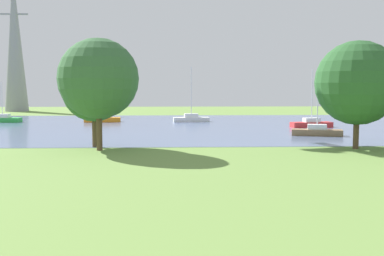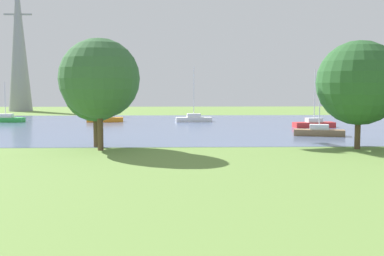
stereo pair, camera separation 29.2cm
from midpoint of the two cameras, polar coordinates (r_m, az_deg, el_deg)
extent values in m
plane|color=olive|center=(29.89, -4.01, -4.36)|extent=(160.00, 160.00, 0.00)
cube|color=slate|center=(57.69, -3.20, 0.26)|extent=(140.00, 40.00, 0.02)
cube|color=white|center=(64.03, -0.23, 1.03)|extent=(4.89, 1.84, 0.60)
cube|color=white|center=(63.99, -0.23, 1.52)|extent=(1.87, 1.22, 0.50)
cylinder|color=silver|center=(63.87, -0.23, 4.32)|extent=(0.10, 0.10, 6.75)
cube|color=orange|center=(64.75, -10.83, 0.98)|extent=(4.96, 2.15, 0.60)
cube|color=white|center=(64.71, -10.84, 1.47)|extent=(1.94, 1.34, 0.50)
cylinder|color=silver|center=(64.59, -10.88, 4.22)|extent=(0.10, 0.10, 6.72)
cube|color=green|center=(68.12, -21.87, 0.91)|extent=(4.91, 1.90, 0.60)
cube|color=white|center=(68.09, -21.89, 1.37)|extent=(1.89, 1.25, 0.50)
cylinder|color=silver|center=(67.99, -21.95, 3.13)|extent=(0.10, 0.10, 4.69)
cube|color=brown|center=(47.96, 14.58, -0.53)|extent=(5.02, 2.68, 0.60)
cube|color=white|center=(47.91, 14.59, 0.13)|extent=(2.02, 1.52, 0.50)
cylinder|color=silver|center=(47.76, 14.66, 3.36)|extent=(0.10, 0.10, 5.91)
cube|color=red|center=(57.35, 13.97, 0.39)|extent=(4.96, 2.12, 0.60)
cube|color=white|center=(57.31, 13.99, 0.94)|extent=(1.93, 1.33, 0.50)
cylinder|color=silver|center=(57.18, 14.05, 3.77)|extent=(0.10, 0.10, 6.17)
cylinder|color=brown|center=(38.64, -11.77, -0.19)|extent=(0.44, 0.44, 2.81)
sphere|color=#2C5C24|center=(38.48, -11.86, 4.53)|extent=(5.07, 5.07, 5.07)
cylinder|color=brown|center=(36.61, -11.28, -0.08)|extent=(0.44, 0.44, 3.31)
sphere|color=#356237|center=(36.47, -11.38, 5.83)|extent=(6.06, 6.06, 6.06)
cylinder|color=brown|center=(38.97, 18.86, -0.29)|extent=(0.44, 0.44, 2.84)
sphere|color=#29592B|center=(38.81, 19.02, 5.14)|extent=(6.49, 6.49, 6.49)
cone|color=gray|center=(96.59, -20.56, 9.76)|extent=(4.40, 4.40, 26.44)
cube|color=gray|center=(97.14, -20.65, 12.65)|extent=(5.20, 0.30, 0.30)
camera|label=1|loc=(0.15, -90.28, -0.03)|focal=44.51mm
camera|label=2|loc=(0.15, 89.72, 0.03)|focal=44.51mm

